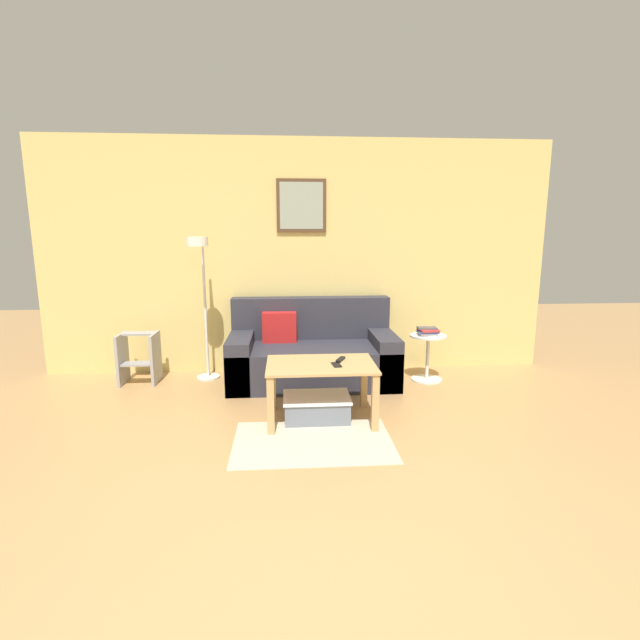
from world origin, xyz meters
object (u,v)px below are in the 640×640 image
at_px(coffee_table, 321,375).
at_px(step_stool, 139,357).
at_px(couch, 312,354).
at_px(side_table, 428,353).
at_px(storage_bin, 317,407).
at_px(floor_lamp, 201,281).
at_px(cell_phone, 336,365).
at_px(remote_control, 341,359).
at_px(book_stack, 428,331).

xyz_separation_m(coffee_table, step_stool, (-1.82, 1.10, -0.11)).
bearing_deg(couch, coffee_table, -89.04).
height_order(coffee_table, side_table, side_table).
distance_m(storage_bin, floor_lamp, 1.79).
distance_m(cell_phone, step_stool, 2.27).
xyz_separation_m(floor_lamp, remote_control, (1.30, -0.96, -0.58)).
height_order(couch, side_table, couch).
height_order(side_table, book_stack, book_stack).
relative_size(coffee_table, step_stool, 1.70).
bearing_deg(cell_phone, step_stool, 142.47).
xyz_separation_m(couch, storage_bin, (-0.02, -1.03, -0.18)).
bearing_deg(remote_control, floor_lamp, 168.19).
xyz_separation_m(couch, floor_lamp, (-1.11, -0.01, 0.79)).
xyz_separation_m(storage_bin, step_stool, (-1.78, 1.09, 0.18)).
relative_size(side_table, step_stool, 0.94).
distance_m(couch, cell_phone, 1.13).
xyz_separation_m(side_table, book_stack, (-0.01, -0.00, 0.24)).
height_order(remote_control, cell_phone, remote_control).
bearing_deg(side_table, cell_phone, -136.51).
height_order(floor_lamp, remote_control, floor_lamp).
bearing_deg(couch, book_stack, -3.85).
bearing_deg(side_table, floor_lamp, 178.27).
height_order(coffee_table, cell_phone, cell_phone).
bearing_deg(cell_phone, couch, 90.63).
bearing_deg(book_stack, coffee_table, -141.10).
relative_size(couch, remote_control, 11.45).
relative_size(couch, cell_phone, 12.27).
bearing_deg(storage_bin, cell_phone, -24.28).
bearing_deg(side_table, step_stool, 177.46).
bearing_deg(step_stool, storage_bin, -31.48).
distance_m(floor_lamp, remote_control, 1.72).
height_order(couch, step_stool, couch).
distance_m(side_table, remote_control, 1.38).
bearing_deg(storage_bin, floor_lamp, 136.89).
relative_size(coffee_table, floor_lamp, 0.59).
bearing_deg(coffee_table, floor_lamp, 137.45).
distance_m(couch, book_stack, 1.24).
xyz_separation_m(floor_lamp, cell_phone, (1.25, -1.10, -0.58)).
bearing_deg(floor_lamp, cell_phone, -41.20).
height_order(storage_bin, floor_lamp, floor_lamp).
bearing_deg(couch, step_stool, 178.22).
height_order(coffee_table, storage_bin, coffee_table).
bearing_deg(book_stack, side_table, 19.45).
bearing_deg(remote_control, storage_bin, -138.15).
xyz_separation_m(remote_control, cell_phone, (-0.05, -0.14, -0.01)).
distance_m(coffee_table, side_table, 1.55).
bearing_deg(couch, storage_bin, -90.94).
distance_m(storage_bin, remote_control, 0.45).
height_order(cell_phone, step_stool, step_stool).
distance_m(coffee_table, floor_lamp, 1.68).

